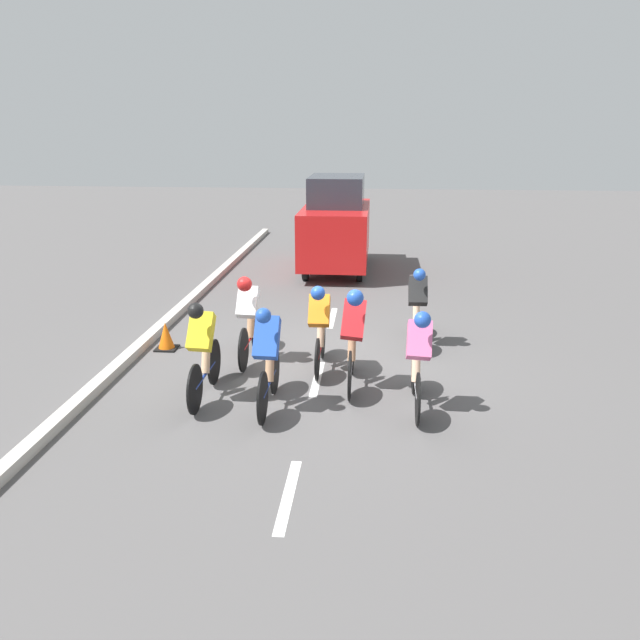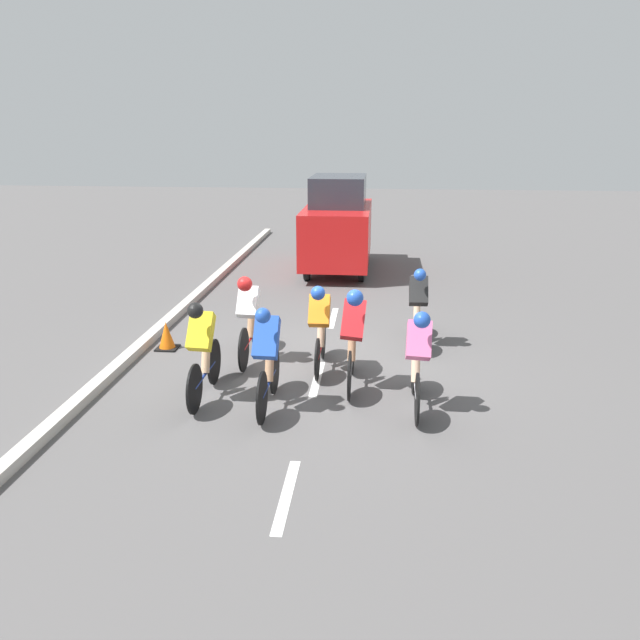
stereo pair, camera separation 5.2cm
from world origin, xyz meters
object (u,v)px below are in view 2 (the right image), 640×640
(cyclist_pink, at_px, (418,357))
(cyclist_black, at_px, (418,304))
(cyclist_red, at_px, (353,335))
(traffic_cone, at_px, (167,336))
(support_car, at_px, (338,225))
(cyclist_white, at_px, (249,316))
(cyclist_orange, at_px, (320,325))
(cyclist_blue, at_px, (267,356))
(cyclist_yellow, at_px, (202,348))

(cyclist_pink, bearing_deg, cyclist_black, -93.03)
(cyclist_red, xyz_separation_m, traffic_cone, (3.30, -1.37, -0.59))
(cyclist_pink, bearing_deg, support_car, -78.90)
(cyclist_white, relative_size, traffic_cone, 3.58)
(cyclist_orange, height_order, traffic_cone, cyclist_orange)
(cyclist_pink, height_order, support_car, support_car)
(traffic_cone, bearing_deg, cyclist_black, -171.79)
(cyclist_blue, xyz_separation_m, support_car, (-0.33, -8.74, 0.43))
(cyclist_yellow, relative_size, cyclist_pink, 1.00)
(cyclist_blue, bearing_deg, cyclist_red, -142.18)
(cyclist_red, height_order, support_car, support_car)
(cyclist_pink, relative_size, traffic_cone, 3.49)
(cyclist_blue, height_order, traffic_cone, cyclist_blue)
(cyclist_white, distance_m, cyclist_red, 1.96)
(cyclist_black, distance_m, support_car, 6.18)
(cyclist_yellow, relative_size, support_car, 0.45)
(cyclist_white, bearing_deg, cyclist_red, 151.91)
(cyclist_red, xyz_separation_m, support_car, (0.77, -7.88, 0.39))
(cyclist_orange, relative_size, cyclist_red, 0.94)
(cyclist_blue, xyz_separation_m, cyclist_red, (-1.11, -0.86, 0.04))
(cyclist_red, bearing_deg, cyclist_white, -28.09)
(traffic_cone, bearing_deg, cyclist_white, 164.23)
(cyclist_black, bearing_deg, cyclist_orange, 40.30)
(cyclist_blue, height_order, cyclist_pink, cyclist_blue)
(cyclist_orange, relative_size, support_car, 0.43)
(cyclist_blue, relative_size, cyclist_red, 0.98)
(cyclist_blue, bearing_deg, cyclist_pink, -174.83)
(cyclist_black, bearing_deg, cyclist_red, 62.33)
(cyclist_pink, xyz_separation_m, cyclist_black, (-0.14, -2.67, -0.02))
(cyclist_white, distance_m, cyclist_pink, 3.09)
(cyclist_red, distance_m, traffic_cone, 3.62)
(cyclist_orange, distance_m, cyclist_white, 1.22)
(cyclist_white, height_order, support_car, support_car)
(cyclist_orange, bearing_deg, cyclist_black, -139.70)
(cyclist_blue, xyz_separation_m, traffic_cone, (2.19, -2.23, -0.55))
(cyclist_red, xyz_separation_m, cyclist_black, (-1.05, -1.99, -0.08))
(cyclist_blue, relative_size, cyclist_yellow, 0.99)
(cyclist_orange, xyz_separation_m, cyclist_black, (-1.59, -1.35, -0.01))
(cyclist_pink, height_order, cyclist_black, cyclist_pink)
(cyclist_blue, height_order, cyclist_black, cyclist_blue)
(cyclist_orange, distance_m, cyclist_black, 2.08)
(cyclist_blue, bearing_deg, cyclist_orange, -110.55)
(cyclist_orange, bearing_deg, cyclist_white, -13.19)
(cyclist_white, distance_m, cyclist_yellow, 1.59)
(cyclist_black, bearing_deg, cyclist_blue, 52.96)
(cyclist_blue, bearing_deg, cyclist_black, -127.04)
(cyclist_orange, distance_m, traffic_cone, 2.89)
(cyclist_red, bearing_deg, support_car, -84.39)
(cyclist_white, height_order, cyclist_pink, cyclist_white)
(cyclist_white, distance_m, support_car, 7.03)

